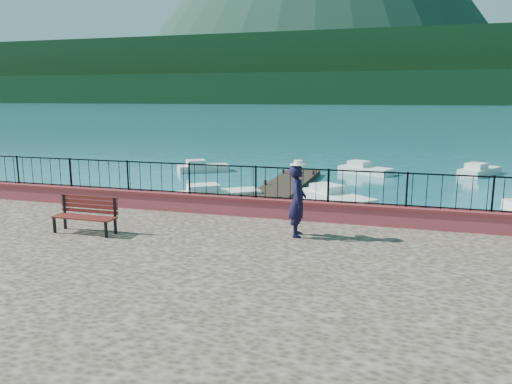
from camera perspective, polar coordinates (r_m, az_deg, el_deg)
The scene contains 14 objects.
ground at distance 12.31m, azimuth -3.74°, elevation -12.24°, with size 2000.00×2000.00×0.00m, color #19596B.
parapet at distance 15.21m, azimuth 1.07°, elevation -1.79°, with size 28.00×0.46×0.58m, color #A63C42.
railing at distance 15.06m, azimuth 1.08°, elevation 1.05°, with size 27.00×0.05×0.95m, color black.
dock at distance 23.83m, azimuth 1.83°, elevation -0.42°, with size 2.00×16.00×0.30m, color #2D231C.
far_forest at distance 310.64m, azimuth 16.33°, elevation 11.27°, with size 900.00×60.00×18.00m, color black.
foothills at distance 371.00m, azimuth 16.56°, elevation 13.14°, with size 900.00×120.00×44.00m, color black.
park_bench at distance 14.20m, azimuth -18.90°, elevation -3.28°, with size 1.76×0.59×0.98m.
person at distance 13.04m, azimuth 4.78°, elevation -1.02°, with size 0.69×0.45×1.89m, color black.
hat at distance 12.87m, azimuth 4.85°, elevation 3.37°, with size 0.44×0.44×0.12m, color white.
boat_0 at distance 23.58m, azimuth -4.55°, elevation 0.05°, with size 4.10×1.30×0.80m, color silver.
boat_1 at distance 23.14m, azimuth 9.10°, elevation -0.26°, with size 4.01×1.30×0.80m, color silver.
boat_3 at distance 32.57m, azimuth -6.03°, elevation 3.04°, with size 3.24×1.30×0.80m, color silver.
boat_4 at distance 32.23m, azimuth 12.40°, elevation 2.76°, with size 3.28×1.30×0.80m, color silver.
boat_5 at distance 34.06m, azimuth 24.20°, elevation 2.48°, with size 3.37×1.30×0.80m, color silver.
Camera 1 is at (4.00, -10.58, 4.84)m, focal length 35.00 mm.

